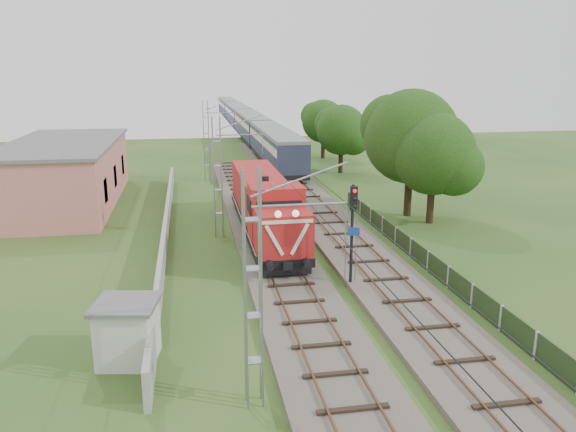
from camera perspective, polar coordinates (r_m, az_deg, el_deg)
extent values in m
plane|color=#264A1B|center=(27.30, 0.91, -8.84)|extent=(140.00, 140.00, 0.00)
cube|color=#6B6054|center=(33.69, -1.37, -3.95)|extent=(4.20, 70.00, 0.30)
cube|color=black|center=(33.63, -1.37, -3.62)|extent=(2.40, 70.00, 0.10)
cube|color=brown|center=(33.49, -2.81, -3.58)|extent=(0.08, 70.00, 0.05)
cube|color=brown|center=(33.74, 0.06, -3.42)|extent=(0.08, 70.00, 0.05)
cube|color=#6B6054|center=(46.89, 2.24, 1.36)|extent=(4.20, 80.00, 0.30)
cube|color=black|center=(46.84, 2.25, 1.60)|extent=(2.40, 80.00, 0.10)
cube|color=brown|center=(46.66, 1.23, 1.65)|extent=(0.08, 80.00, 0.05)
cube|color=brown|center=(47.01, 3.26, 1.73)|extent=(0.08, 80.00, 0.05)
cylinder|color=gray|center=(17.39, 1.18, 1.14)|extent=(3.00, 0.08, 0.08)
cylinder|color=gray|center=(36.96, -4.95, 8.23)|extent=(3.00, 0.08, 0.08)
cylinder|color=gray|center=(56.83, -6.86, 10.37)|extent=(3.00, 0.08, 0.08)
cylinder|color=black|center=(37.29, -2.60, 6.31)|extent=(0.03, 70.00, 0.03)
cylinder|color=black|center=(37.12, -2.62, 8.29)|extent=(0.03, 70.00, 0.03)
cube|color=#9E9E99|center=(37.99, -12.28, -1.19)|extent=(0.25, 40.00, 1.50)
cube|color=#BD6A66|center=(50.34, -21.69, 3.98)|extent=(8.00, 20.00, 5.00)
cube|color=#606060|center=(49.97, -21.97, 6.91)|extent=(8.40, 20.40, 0.25)
cube|color=black|center=(43.90, -18.09, 2.48)|extent=(0.10, 1.60, 1.80)
cube|color=black|center=(49.74, -17.19, 3.90)|extent=(0.10, 1.60, 1.80)
cube|color=black|center=(55.61, -16.49, 5.02)|extent=(0.10, 1.60, 1.80)
cube|color=black|center=(32.09, 14.06, -4.50)|extent=(0.05, 32.00, 1.15)
cube|color=#9E9E99|center=(45.64, 6.47, 1.49)|extent=(0.12, 0.12, 1.20)
cube|color=black|center=(37.54, -2.38, -0.64)|extent=(3.04, 17.21, 0.51)
cube|color=black|center=(32.34, -1.04, -3.71)|extent=(2.23, 3.65, 0.51)
cube|color=black|center=(42.97, -3.39, 0.88)|extent=(2.23, 3.65, 0.51)
cube|color=black|center=(29.64, -0.13, -5.64)|extent=(2.63, 0.25, 0.35)
cube|color=#AF1322|center=(30.16, -0.52, -1.64)|extent=(2.94, 2.53, 2.33)
sphere|color=white|center=(28.59, -1.02, 0.18)|extent=(0.36, 0.36, 0.36)
sphere|color=white|center=(28.74, 0.78, 0.26)|extent=(0.36, 0.36, 0.36)
cube|color=silver|center=(28.86, -1.38, -2.50)|extent=(1.02, 0.06, 1.69)
cube|color=silver|center=(29.08, 1.19, -2.37)|extent=(1.02, 0.06, 1.69)
cube|color=silver|center=(28.70, -0.09, -0.60)|extent=(2.73, 0.06, 0.18)
cube|color=#AF1322|center=(32.41, -1.25, 0.34)|extent=(3.04, 2.43, 3.24)
cube|color=black|center=(31.10, -0.90, 0.69)|extent=(2.53, 0.06, 0.91)
cube|color=#AF1322|center=(39.56, -2.90, 2.48)|extent=(2.84, 12.25, 2.63)
cylinder|color=black|center=(36.27, -2.30, 3.75)|extent=(0.45, 0.45, 0.41)
cylinder|color=gray|center=(31.19, -1.59, 3.11)|extent=(0.12, 0.12, 0.35)
cylinder|color=gray|center=(31.28, -0.49, 3.15)|extent=(0.12, 0.12, 0.35)
cube|color=black|center=(64.76, -1.28, 5.74)|extent=(3.07, 23.33, 0.53)
cube|color=#292E45|center=(64.53, -1.29, 7.23)|extent=(3.18, 23.33, 2.86)
cube|color=beige|center=(64.46, -1.30, 7.70)|extent=(3.22, 22.39, 0.80)
cube|color=slate|center=(64.34, -1.30, 8.63)|extent=(3.23, 23.33, 0.37)
cube|color=black|center=(88.73, -3.74, 8.10)|extent=(3.07, 23.33, 0.53)
cube|color=#292E45|center=(88.56, -3.76, 9.19)|extent=(3.18, 23.33, 2.86)
cube|color=beige|center=(88.51, -3.76, 9.53)|extent=(3.22, 22.39, 0.80)
cube|color=slate|center=(88.43, -3.78, 10.22)|extent=(3.23, 23.33, 0.37)
cube|color=black|center=(112.88, -5.16, 9.45)|extent=(3.07, 23.33, 0.53)
cube|color=#292E45|center=(112.74, -5.18, 10.31)|extent=(3.18, 23.33, 2.86)
cube|color=beige|center=(112.71, -5.19, 10.57)|extent=(3.22, 22.39, 0.80)
cube|color=slate|center=(112.64, -5.20, 11.11)|extent=(3.23, 23.33, 0.37)
cube|color=black|center=(137.11, -6.09, 10.32)|extent=(3.07, 23.33, 0.53)
cube|color=#292E45|center=(137.00, -6.10, 11.02)|extent=(3.18, 23.33, 2.86)
cube|color=beige|center=(136.97, -6.11, 11.24)|extent=(3.22, 22.39, 0.80)
cube|color=slate|center=(136.91, -6.12, 11.69)|extent=(3.23, 23.33, 0.37)
cylinder|color=black|center=(28.48, 6.49, -2.14)|extent=(0.15, 0.15, 5.40)
cube|color=black|center=(27.81, 6.70, 1.82)|extent=(0.43, 0.33, 1.19)
sphere|color=red|center=(27.61, 6.80, 2.53)|extent=(0.19, 0.19, 0.19)
sphere|color=black|center=(27.69, 6.78, 1.77)|extent=(0.19, 0.19, 0.19)
sphere|color=black|center=(27.78, 6.76, 1.01)|extent=(0.19, 0.19, 0.19)
cube|color=navy|center=(28.29, 6.69, -1.58)|extent=(0.59, 0.22, 0.43)
cube|color=beige|center=(22.65, -15.96, -11.44)|extent=(2.35, 2.35, 2.24)
cube|color=#606060|center=(22.16, -16.18, -8.59)|extent=(2.71, 2.71, 0.15)
cylinder|color=#322114|center=(42.09, 14.31, 1.71)|extent=(0.52, 0.52, 3.62)
sphere|color=#17380F|center=(41.51, 14.59, 6.15)|extent=(5.93, 5.93, 5.93)
sphere|color=#17380F|center=(41.35, 16.52, 4.83)|extent=(4.15, 4.15, 4.15)
sphere|color=#17380F|center=(41.95, 12.76, 7.25)|extent=(3.85, 3.85, 3.85)
cylinder|color=#322114|center=(43.80, 12.13, 2.79)|extent=(0.57, 0.57, 4.31)
sphere|color=#17380F|center=(43.20, 12.41, 7.88)|extent=(7.05, 7.05, 7.05)
sphere|color=#17380F|center=(42.92, 14.62, 6.39)|extent=(4.93, 4.93, 4.93)
sphere|color=#17380F|center=(43.82, 10.34, 9.10)|extent=(4.58, 4.58, 4.58)
cylinder|color=#322114|center=(61.69, 5.38, 5.92)|extent=(0.49, 0.49, 3.31)
sphere|color=#17380F|center=(61.31, 5.44, 8.70)|extent=(5.41, 5.41, 5.41)
sphere|color=#17380F|center=(60.92, 6.62, 7.92)|extent=(3.79, 3.79, 3.79)
sphere|color=#17380F|center=(61.92, 4.36, 9.34)|extent=(3.52, 3.52, 3.52)
cylinder|color=#322114|center=(72.09, 3.58, 7.20)|extent=(0.49, 0.49, 3.31)
sphere|color=#17380F|center=(71.77, 3.62, 9.58)|extent=(5.42, 5.42, 5.42)
sphere|color=#17380F|center=(71.31, 4.62, 8.93)|extent=(3.80, 3.80, 3.80)
sphere|color=#17380F|center=(72.42, 2.71, 10.12)|extent=(3.52, 3.52, 3.52)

